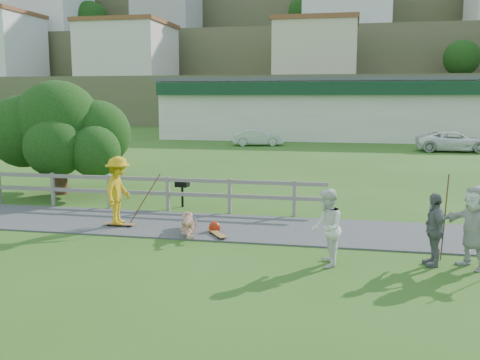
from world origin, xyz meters
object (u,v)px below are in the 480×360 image
(skater_rider, at_px, (118,194))
(spectator_d, at_px, (474,227))
(skater_fallen, at_px, (189,223))
(spectator_b, at_px, (434,229))
(bbq, at_px, (182,194))
(car_silver, at_px, (257,137))
(tree, at_px, (59,148))
(car_white, at_px, (454,142))
(spectator_a, at_px, (327,228))

(skater_rider, xyz_separation_m, spectator_d, (8.79, -1.82, -0.05))
(skater_rider, height_order, spectator_d, skater_rider)
(skater_fallen, distance_m, spectator_b, 6.05)
(spectator_b, height_order, bbq, spectator_b)
(bbq, bearing_deg, car_silver, 98.77)
(spectator_d, bearing_deg, tree, -149.33)
(skater_rider, bearing_deg, spectator_b, -103.78)
(skater_fallen, xyz_separation_m, car_white, (10.81, 23.88, 0.36))
(car_silver, distance_m, bbq, 22.21)
(skater_fallen, distance_m, bbq, 3.64)
(spectator_a, relative_size, car_white, 0.35)
(skater_fallen, distance_m, spectator_a, 4.12)
(skater_rider, distance_m, skater_fallen, 2.26)
(car_silver, bearing_deg, car_white, -111.09)
(spectator_d, xyz_separation_m, bbq, (-7.92, 4.82, -0.44))
(skater_fallen, bearing_deg, car_silver, 78.62)
(car_silver, bearing_deg, spectator_a, 178.79)
(car_white, relative_size, bbq, 5.42)
(skater_rider, distance_m, car_silver, 25.18)
(car_silver, bearing_deg, bbq, 169.45)
(spectator_a, height_order, car_white, spectator_a)
(skater_rider, relative_size, bbq, 2.11)
(spectator_a, height_order, tree, tree)
(skater_fallen, height_order, car_silver, car_silver)
(skater_rider, distance_m, spectator_a, 6.20)
(skater_fallen, xyz_separation_m, car_silver, (-2.53, 25.59, 0.30))
(car_silver, relative_size, bbq, 4.18)
(car_silver, bearing_deg, tree, 155.68)
(spectator_b, bearing_deg, car_silver, -172.61)
(spectator_a, bearing_deg, car_white, 159.77)
(skater_rider, xyz_separation_m, car_silver, (-0.39, 25.17, -0.33))
(spectator_d, bearing_deg, bbq, -155.28)
(tree, bearing_deg, bbq, -14.91)
(spectator_a, relative_size, tree, 0.33)
(skater_fallen, relative_size, spectator_a, 1.02)
(spectator_a, xyz_separation_m, bbq, (-4.88, 5.30, -0.39))
(skater_rider, bearing_deg, spectator_a, -112.75)
(spectator_a, xyz_separation_m, spectator_d, (3.04, 0.49, 0.05))
(spectator_b, height_order, spectator_d, spectator_d)
(car_silver, bearing_deg, spectator_b, -176.57)
(bbq, bearing_deg, skater_fallen, -64.23)
(car_white, height_order, tree, tree)
(spectator_b, xyz_separation_m, tree, (-12.24, 6.18, 0.93))
(skater_rider, relative_size, car_white, 0.39)
(skater_rider, xyz_separation_m, tree, (-4.25, 4.36, 0.78))
(spectator_b, xyz_separation_m, car_white, (4.95, 25.29, -0.12))
(skater_rider, bearing_deg, tree, 43.30)
(spectator_d, distance_m, bbq, 9.28)
(spectator_d, relative_size, car_white, 0.37)
(spectator_b, xyz_separation_m, spectator_d, (0.80, 0.00, 0.10))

